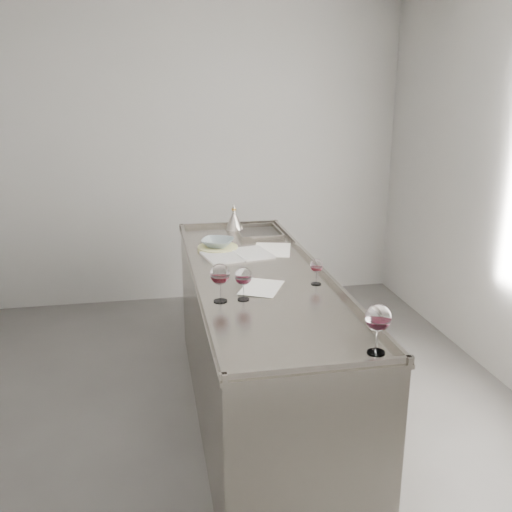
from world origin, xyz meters
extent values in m
cube|color=#4C4A48|center=(0.00, 0.00, -0.01)|extent=(4.50, 5.00, 0.02)
cube|color=#9F9D9A|center=(0.00, 2.51, 1.40)|extent=(4.50, 0.02, 2.80)
cube|color=gray|center=(0.50, 0.30, 0.46)|extent=(0.75, 2.40, 0.92)
cube|color=gray|center=(0.50, 0.30, 0.93)|extent=(0.77, 2.42, 0.02)
cube|color=gray|center=(0.50, -0.89, 0.96)|extent=(0.77, 0.02, 0.03)
cube|color=gray|center=(0.50, 1.49, 0.96)|extent=(0.77, 0.02, 0.03)
cube|color=gray|center=(0.14, 0.30, 0.96)|extent=(0.02, 2.42, 0.03)
cube|color=gray|center=(0.86, 0.30, 0.96)|extent=(0.02, 2.42, 0.03)
cube|color=#595654|center=(0.68, 1.22, 0.94)|extent=(0.30, 0.38, 0.01)
cylinder|color=white|center=(0.23, -0.09, 0.94)|extent=(0.07, 0.07, 0.00)
cylinder|color=white|center=(0.23, -0.09, 0.99)|extent=(0.01, 0.01, 0.10)
ellipsoid|color=white|center=(0.23, -0.09, 1.09)|extent=(0.10, 0.10, 0.11)
cylinder|color=#3D080F|center=(0.23, -0.09, 1.06)|extent=(0.07, 0.07, 0.02)
cylinder|color=white|center=(0.34, -0.09, 0.94)|extent=(0.06, 0.06, 0.00)
cylinder|color=white|center=(0.34, -0.09, 0.99)|extent=(0.01, 0.01, 0.08)
ellipsoid|color=white|center=(0.34, -0.09, 1.07)|extent=(0.09, 0.09, 0.09)
cylinder|color=#3C0815|center=(0.34, -0.09, 1.05)|extent=(0.06, 0.06, 0.02)
cylinder|color=white|center=(0.78, -0.78, 0.94)|extent=(0.07, 0.07, 0.00)
cylinder|color=white|center=(0.78, -0.78, 1.00)|extent=(0.01, 0.01, 0.10)
ellipsoid|color=white|center=(0.78, -0.78, 1.09)|extent=(0.11, 0.11, 0.11)
cylinder|color=#3C0815|center=(0.78, -0.78, 1.07)|extent=(0.08, 0.08, 0.02)
cylinder|color=white|center=(0.78, 0.07, 0.94)|extent=(0.06, 0.06, 0.00)
cylinder|color=white|center=(0.78, 0.07, 0.98)|extent=(0.01, 0.01, 0.07)
ellipsoid|color=white|center=(0.78, 0.07, 1.05)|extent=(0.07, 0.07, 0.07)
cylinder|color=#3C080F|center=(0.78, 0.07, 1.03)|extent=(0.05, 0.05, 0.02)
cube|color=silver|center=(0.33, 0.66, 0.95)|extent=(0.26, 0.33, 0.01)
cube|color=silver|center=(0.54, 0.71, 0.95)|extent=(0.26, 0.33, 0.01)
cylinder|color=white|center=(0.43, 0.69, 0.95)|extent=(0.07, 0.29, 0.01)
cube|color=white|center=(0.68, 0.78, 0.94)|extent=(0.32, 0.39, 0.00)
cube|color=white|center=(0.47, 0.06, 0.94)|extent=(0.30, 0.33, 0.00)
cylinder|color=beige|center=(0.33, 0.86, 0.95)|extent=(0.31, 0.31, 0.02)
imported|color=#86979C|center=(0.33, 0.86, 0.99)|extent=(0.27, 0.27, 0.05)
cone|color=#B1A79E|center=(0.52, 1.38, 1.00)|extent=(0.14, 0.14, 0.12)
cylinder|color=#B1A79E|center=(0.52, 1.38, 1.07)|extent=(0.03, 0.03, 0.03)
cylinder|color=#A2722D|center=(0.52, 1.38, 1.09)|extent=(0.03, 0.03, 0.01)
cone|color=#B1A79E|center=(0.52, 1.38, 1.12)|extent=(0.02, 0.02, 0.04)
camera|label=1|loc=(-0.11, -2.76, 1.99)|focal=40.00mm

